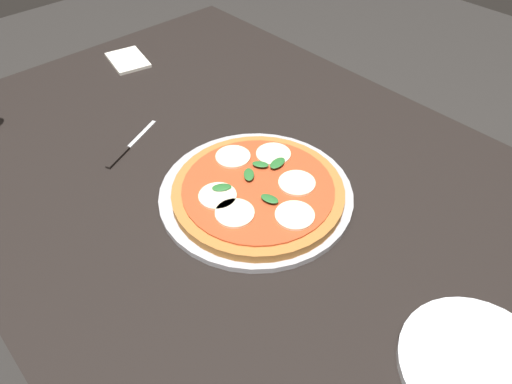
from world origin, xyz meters
TOP-DOWN VIEW (x-y plane):
  - ground_plane at (0.00, 0.00)m, footprint 6.00×6.00m
  - dining_table at (0.00, 0.00)m, footprint 1.50×1.00m
  - serving_tray at (-0.03, 0.02)m, footprint 0.37×0.37m
  - pizza at (-0.04, 0.02)m, footprint 0.33×0.33m
  - plate_white at (-0.50, 0.03)m, footprint 0.22×0.22m
  - napkin at (0.61, -0.08)m, footprint 0.15×0.11m
  - knife at (0.27, 0.13)m, footprint 0.09×0.17m

SIDE VIEW (x-z plane):
  - ground_plane at x=0.00m, z-range 0.00..0.00m
  - dining_table at x=0.00m, z-range 0.27..0.99m
  - knife at x=0.27m, z-range 0.72..0.72m
  - napkin at x=0.61m, z-range 0.72..0.73m
  - serving_tray at x=-0.03m, z-range 0.72..0.73m
  - plate_white at x=-0.50m, z-range 0.72..0.73m
  - pizza at x=-0.04m, z-range 0.73..0.76m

